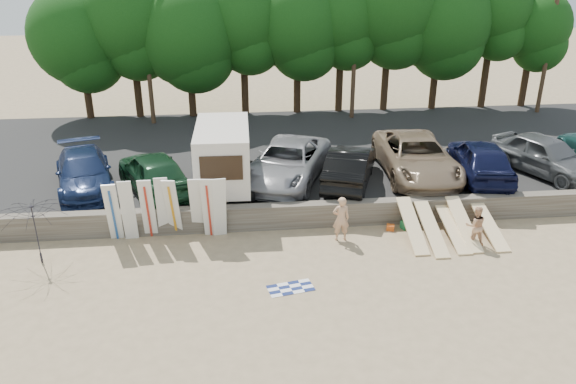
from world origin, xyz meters
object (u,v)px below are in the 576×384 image
car_0 (84,172)px  car_1 (154,172)px  car_3 (350,166)px  car_6 (546,155)px  beachgoer_a (341,219)px  beachgoer_b (475,226)px  car_5 (480,159)px  cooler (406,225)px  car_2 (288,162)px  box_trailer (223,155)px  beach_umbrella (34,234)px  car_4 (416,157)px

car_0 → car_1: car_1 is taller
car_1 → car_3: (8.44, -0.05, -0.05)m
car_6 → beachgoer_a: (-10.23, -4.08, -0.70)m
car_1 → beachgoer_b: car_1 is taller
car_5 → cooler: size_ratio=13.92×
car_2 → car_3: size_ratio=1.23×
box_trailer → beachgoer_b: size_ratio=2.87×
car_3 → beach_umbrella: size_ratio=1.92×
cooler → car_6: bearing=4.3°
car_2 → beach_umbrella: size_ratio=2.37×
car_1 → car_6: car_6 is taller
car_2 → car_0: bearing=-156.9°
car_1 → car_2: 5.82m
cooler → beachgoer_a: bearing=173.2°
beachgoer_a → car_2: bearing=-71.8°
car_1 → car_2: bearing=162.7°
car_2 → beach_umbrella: (-9.37, -5.14, -0.38)m
car_0 → car_3: car_3 is taller
beachgoer_a → box_trailer: bearing=-41.6°
car_0 → car_4: bearing=-15.1°
car_5 → beach_umbrella: (-17.98, -4.54, -0.42)m
car_2 → beachgoer_b: 8.47m
car_1 → beach_umbrella: car_1 is taller
beachgoer_a → beachgoer_b: beachgoer_a is taller
beachgoer_b → car_3: bearing=-42.8°
beachgoer_a → beach_umbrella: size_ratio=0.68×
car_4 → car_5: 2.81m
car_5 → beach_umbrella: bearing=22.8°
car_0 → car_6: car_6 is taller
car_3 → beachgoer_a: size_ratio=2.81×
car_0 → car_6: size_ratio=1.04×
car_2 → cooler: (4.36, -3.85, -1.40)m
car_6 → beachgoer_a: bearing=178.8°
car_0 → car_1: size_ratio=1.05×
car_0 → beach_umbrella: beach_umbrella is taller
car_4 → cooler: car_4 is taller
car_0 → car_2: 8.77m
car_4 → car_6: (5.93, -0.42, -0.01)m
car_1 → beach_umbrella: (-3.59, -4.49, -0.40)m
car_6 → beach_umbrella: (-21.16, -4.70, -0.42)m
box_trailer → car_5: bearing=1.9°
car_5 → box_trailer: bearing=9.4°
box_trailer → cooler: 8.10m
car_4 → car_6: 5.95m
car_5 → beach_umbrella: 18.55m
car_0 → car_1: bearing=-25.0°
car_0 → cooler: size_ratio=14.30×
car_5 → cooler: 5.54m
car_1 → car_6: 17.57m
car_1 → beachgoer_a: car_1 is taller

